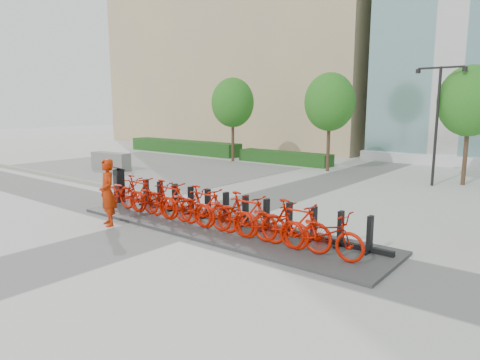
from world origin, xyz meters
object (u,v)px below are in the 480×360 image
Objects in this scene: kiosk at (119,185)px; worker_red at (107,192)px; bike_0 at (124,193)px; jersey_barrier at (111,161)px.

worker_red is at bearing -35.50° from kiosk.
bike_0 is 0.82× the size of jersey_barrier.
bike_0 is 9.64m from jersey_barrier.
bike_0 reaches higher than jersey_barrier.
bike_0 is at bearing -20.79° from kiosk.
kiosk is 0.52× the size of jersey_barrier.
jersey_barrier is (-8.17, 5.13, -0.13)m from bike_0.
worker_red reaches higher than jersey_barrier.
jersey_barrier is at bearing 163.57° from worker_red.
bike_0 is 1.03× the size of worker_red.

